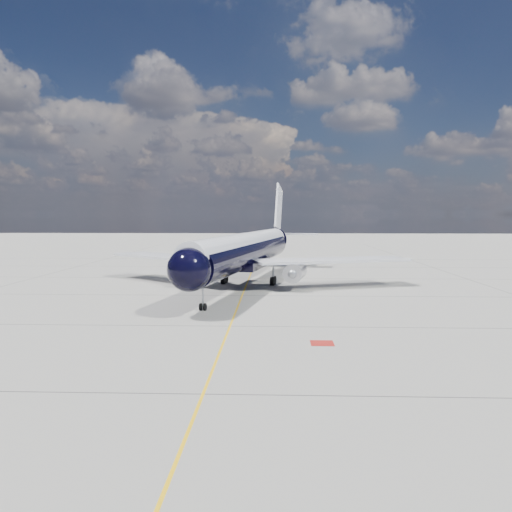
% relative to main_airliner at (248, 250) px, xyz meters
% --- Properties ---
extents(ground, '(320.00, 320.00, 0.00)m').
position_rel_main_airliner_xyz_m(ground, '(-0.22, 11.26, -4.37)').
color(ground, gray).
rests_on(ground, ground).
extents(taxiway_centerline, '(0.16, 160.00, 0.01)m').
position_rel_main_airliner_xyz_m(taxiway_centerline, '(-0.22, 6.26, -4.36)').
color(taxiway_centerline, yellow).
rests_on(taxiway_centerline, ground).
extents(red_marking, '(1.60, 1.60, 0.01)m').
position_rel_main_airliner_xyz_m(red_marking, '(6.58, -28.74, -4.36)').
color(red_marking, maroon).
rests_on(red_marking, ground).
extents(main_airliner, '(39.34, 48.44, 14.07)m').
position_rel_main_airliner_xyz_m(main_airliner, '(0.00, 0.00, 0.00)').
color(main_airliner, black).
rests_on(main_airliner, ground).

